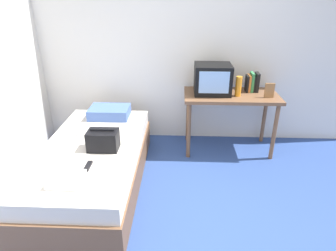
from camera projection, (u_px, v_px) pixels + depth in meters
ground_plane at (187, 237)px, 2.51m from camera, size 8.00×8.00×0.00m
wall_back at (187, 44)px, 3.79m from camera, size 5.20×0.10×2.60m
bed at (93, 165)px, 3.12m from camera, size 1.00×2.00×0.48m
desk at (231, 102)px, 3.66m from camera, size 1.16×0.60×0.77m
tv at (212, 79)px, 3.58m from camera, size 0.44×0.39×0.36m
water_bottle at (238, 86)px, 3.50m from camera, size 0.07×0.07×0.24m
book_row at (252, 83)px, 3.68m from camera, size 0.15×0.16×0.24m
picture_frame at (269, 90)px, 3.46m from camera, size 0.11×0.02×0.18m
pillow at (110, 112)px, 3.68m from camera, size 0.49×0.35×0.13m
handbag at (103, 140)px, 2.90m from camera, size 0.30×0.20×0.23m
magazine at (73, 162)px, 2.71m from camera, size 0.21×0.29×0.01m
remote_dark at (88, 166)px, 2.63m from camera, size 0.04×0.16×0.02m
remote_silver at (80, 133)px, 3.25m from camera, size 0.04×0.14×0.02m
folded_towel at (66, 180)px, 2.40m from camera, size 0.28×0.22×0.07m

